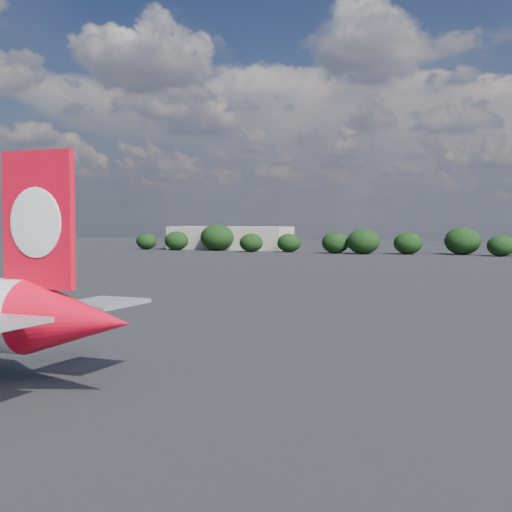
% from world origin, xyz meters
% --- Properties ---
extents(ground, '(500.00, 500.00, 0.00)m').
position_xyz_m(ground, '(0.00, 60.00, 0.00)').
color(ground, black).
rests_on(ground, ground).
extents(terminal_building, '(42.00, 16.00, 8.00)m').
position_xyz_m(terminal_building, '(-65.00, 192.00, 4.00)').
color(terminal_building, '#9D9787').
rests_on(terminal_building, ground).
extents(highway_sign, '(6.00, 0.30, 4.50)m').
position_xyz_m(highway_sign, '(-18.00, 176.00, 3.13)').
color(highway_sign, '#156B24').
rests_on(highway_sign, ground).
extents(billboard_yellow, '(5.00, 0.30, 5.50)m').
position_xyz_m(billboard_yellow, '(12.00, 182.00, 3.87)').
color(billboard_yellow, gold).
rests_on(billboard_yellow, ground).
extents(horizon_treeline, '(208.19, 16.77, 8.91)m').
position_xyz_m(horizon_treeline, '(15.63, 179.37, 3.86)').
color(horizon_treeline, black).
rests_on(horizon_treeline, ground).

